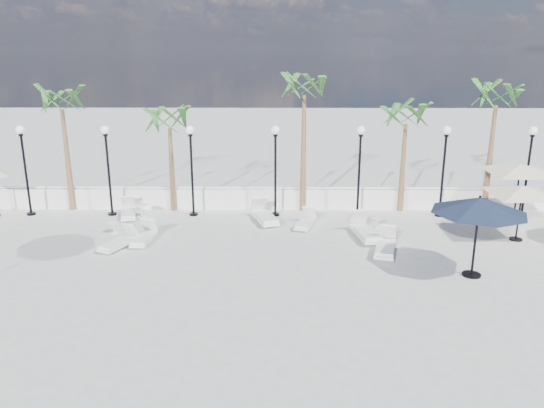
{
  "coord_description": "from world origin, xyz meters",
  "views": [
    {
      "loc": [
        0.08,
        -15.13,
        6.82
      ],
      "look_at": [
        -0.11,
        3.1,
        1.5
      ],
      "focal_mm": 35.0,
      "sensor_mm": 36.0,
      "label": 1
    }
  ],
  "objects_px": {
    "lounger_1": "(128,212)",
    "lounger_6": "(366,231)",
    "lounger_0": "(119,242)",
    "lounger_4": "(385,246)",
    "lounger_5": "(264,216)",
    "lounger_2": "(144,237)",
    "parasol_cream_sq_a": "(521,164)",
    "parasol_navy_mid": "(479,206)",
    "parasol_cream_sq_b": "(523,186)",
    "lounger_3": "(306,222)"
  },
  "relations": [
    {
      "from": "lounger_1",
      "to": "lounger_6",
      "type": "bearing_deg",
      "value": -29.14
    },
    {
      "from": "lounger_0",
      "to": "lounger_4",
      "type": "distance_m",
      "value": 9.44
    },
    {
      "from": "lounger_6",
      "to": "lounger_5",
      "type": "bearing_deg",
      "value": 144.56
    },
    {
      "from": "lounger_2",
      "to": "parasol_cream_sq_a",
      "type": "height_order",
      "value": "parasol_cream_sq_a"
    },
    {
      "from": "lounger_4",
      "to": "parasol_navy_mid",
      "type": "relative_size",
      "value": 0.71
    },
    {
      "from": "lounger_1",
      "to": "lounger_2",
      "type": "height_order",
      "value": "lounger_1"
    },
    {
      "from": "parasol_cream_sq_b",
      "to": "lounger_5",
      "type": "bearing_deg",
      "value": 167.49
    },
    {
      "from": "lounger_1",
      "to": "lounger_6",
      "type": "height_order",
      "value": "lounger_6"
    },
    {
      "from": "lounger_3",
      "to": "parasol_cream_sq_b",
      "type": "relative_size",
      "value": 0.39
    },
    {
      "from": "lounger_3",
      "to": "parasol_navy_mid",
      "type": "relative_size",
      "value": 0.59
    },
    {
      "from": "parasol_cream_sq_b",
      "to": "lounger_6",
      "type": "bearing_deg",
      "value": 178.12
    },
    {
      "from": "lounger_4",
      "to": "lounger_6",
      "type": "xyz_separation_m",
      "value": [
        -0.45,
        1.54,
        0.02
      ]
    },
    {
      "from": "lounger_1",
      "to": "lounger_2",
      "type": "relative_size",
      "value": 1.08
    },
    {
      "from": "lounger_2",
      "to": "parasol_navy_mid",
      "type": "distance_m",
      "value": 11.57
    },
    {
      "from": "parasol_cream_sq_a",
      "to": "lounger_3",
      "type": "bearing_deg",
      "value": -172.31
    },
    {
      "from": "lounger_4",
      "to": "lounger_6",
      "type": "bearing_deg",
      "value": 120.77
    },
    {
      "from": "lounger_1",
      "to": "parasol_navy_mid",
      "type": "bearing_deg",
      "value": -40.26
    },
    {
      "from": "lounger_1",
      "to": "parasol_navy_mid",
      "type": "xyz_separation_m",
      "value": [
        12.42,
        -5.94,
        2.07
      ]
    },
    {
      "from": "parasol_navy_mid",
      "to": "lounger_1",
      "type": "bearing_deg",
      "value": 154.43
    },
    {
      "from": "lounger_5",
      "to": "parasol_cream_sq_b",
      "type": "height_order",
      "value": "parasol_cream_sq_b"
    },
    {
      "from": "lounger_0",
      "to": "lounger_6",
      "type": "distance_m",
      "value": 9.05
    },
    {
      "from": "lounger_1",
      "to": "lounger_3",
      "type": "relative_size",
      "value": 1.1
    },
    {
      "from": "lounger_1",
      "to": "lounger_2",
      "type": "distance_m",
      "value": 3.36
    },
    {
      "from": "lounger_0",
      "to": "lounger_4",
      "type": "xyz_separation_m",
      "value": [
        9.43,
        -0.43,
        0.03
      ]
    },
    {
      "from": "lounger_1",
      "to": "lounger_6",
      "type": "relative_size",
      "value": 0.86
    },
    {
      "from": "lounger_1",
      "to": "lounger_3",
      "type": "height_order",
      "value": "lounger_1"
    },
    {
      "from": "lounger_5",
      "to": "lounger_6",
      "type": "relative_size",
      "value": 0.98
    },
    {
      "from": "lounger_2",
      "to": "parasol_navy_mid",
      "type": "xyz_separation_m",
      "value": [
        11.0,
        -2.9,
        2.08
      ]
    },
    {
      "from": "lounger_0",
      "to": "lounger_1",
      "type": "relative_size",
      "value": 0.95
    },
    {
      "from": "lounger_2",
      "to": "lounger_6",
      "type": "height_order",
      "value": "lounger_6"
    },
    {
      "from": "lounger_4",
      "to": "parasol_cream_sq_b",
      "type": "bearing_deg",
      "value": 29.36
    },
    {
      "from": "lounger_3",
      "to": "lounger_5",
      "type": "relative_size",
      "value": 0.79
    },
    {
      "from": "parasol_cream_sq_b",
      "to": "lounger_0",
      "type": "bearing_deg",
      "value": -176.35
    },
    {
      "from": "lounger_4",
      "to": "lounger_5",
      "type": "distance_m",
      "value": 5.52
    },
    {
      "from": "lounger_5",
      "to": "parasol_navy_mid",
      "type": "distance_m",
      "value": 8.78
    },
    {
      "from": "lounger_4",
      "to": "parasol_cream_sq_a",
      "type": "distance_m",
      "value": 7.65
    },
    {
      "from": "lounger_0",
      "to": "lounger_3",
      "type": "bearing_deg",
      "value": 42.63
    },
    {
      "from": "lounger_6",
      "to": "parasol_cream_sq_b",
      "type": "distance_m",
      "value": 5.86
    },
    {
      "from": "parasol_cream_sq_a",
      "to": "parasol_navy_mid",
      "type": "bearing_deg",
      "value": -123.02
    },
    {
      "from": "parasol_navy_mid",
      "to": "parasol_cream_sq_a",
      "type": "height_order",
      "value": "parasol_navy_mid"
    },
    {
      "from": "lounger_4",
      "to": "parasol_cream_sq_a",
      "type": "bearing_deg",
      "value": 47.46
    },
    {
      "from": "lounger_4",
      "to": "lounger_5",
      "type": "height_order",
      "value": "lounger_5"
    },
    {
      "from": "lounger_5",
      "to": "lounger_6",
      "type": "height_order",
      "value": "lounger_6"
    },
    {
      "from": "lounger_4",
      "to": "parasol_navy_mid",
      "type": "height_order",
      "value": "parasol_navy_mid"
    },
    {
      "from": "lounger_1",
      "to": "parasol_navy_mid",
      "type": "height_order",
      "value": "parasol_navy_mid"
    },
    {
      "from": "lounger_5",
      "to": "lounger_1",
      "type": "bearing_deg",
      "value": 156.01
    },
    {
      "from": "lounger_1",
      "to": "parasol_cream_sq_b",
      "type": "relative_size",
      "value": 0.43
    },
    {
      "from": "lounger_2",
      "to": "lounger_3",
      "type": "bearing_deg",
      "value": 21.1
    },
    {
      "from": "lounger_2",
      "to": "lounger_5",
      "type": "height_order",
      "value": "lounger_5"
    },
    {
      "from": "lounger_3",
      "to": "lounger_5",
      "type": "xyz_separation_m",
      "value": [
        -1.67,
        0.64,
        0.05
      ]
    }
  ]
}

